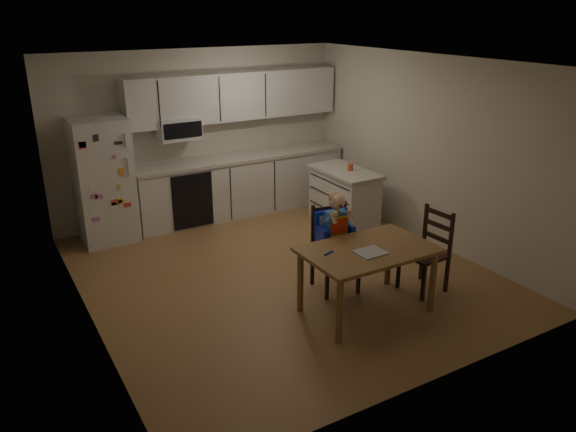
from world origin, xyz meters
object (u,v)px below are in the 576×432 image
at_px(chair_booster, 334,231).
at_px(chair_side, 431,245).
at_px(kitchen_island, 344,197).
at_px(refrigerator, 103,180).
at_px(red_cup, 350,167).
at_px(dining_table, 368,257).

xyz_separation_m(chair_booster, chair_side, (0.94, -0.56, -0.16)).
bearing_deg(kitchen_island, chair_booster, -129.03).
bearing_deg(refrigerator, chair_side, -49.83).
relative_size(kitchen_island, chair_side, 1.19).
height_order(refrigerator, red_cup, refrigerator).
xyz_separation_m(refrigerator, chair_side, (2.81, -3.33, -0.31)).
distance_m(red_cup, chair_booster, 2.04).
bearing_deg(refrigerator, dining_table, -61.12).
relative_size(refrigerator, dining_table, 1.26).
bearing_deg(chair_booster, kitchen_island, 59.12).
distance_m(red_cup, dining_table, 2.54).
height_order(red_cup, chair_booster, chair_booster).
distance_m(dining_table, chair_booster, 0.62).
relative_size(red_cup, chair_booster, 0.09).
bearing_deg(red_cup, chair_side, -100.71).
bearing_deg(chair_side, chair_booster, -124.81).
xyz_separation_m(kitchen_island, chair_side, (-0.34, -2.14, 0.11)).
bearing_deg(refrigerator, chair_booster, -55.91).
relative_size(red_cup, dining_table, 0.08).
xyz_separation_m(dining_table, chair_side, (0.94, 0.06, -0.09)).
height_order(dining_table, chair_side, chair_side).
bearing_deg(chair_booster, red_cup, 57.07).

